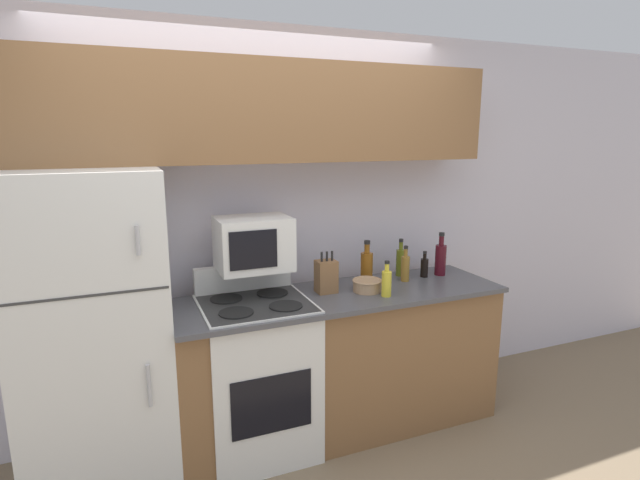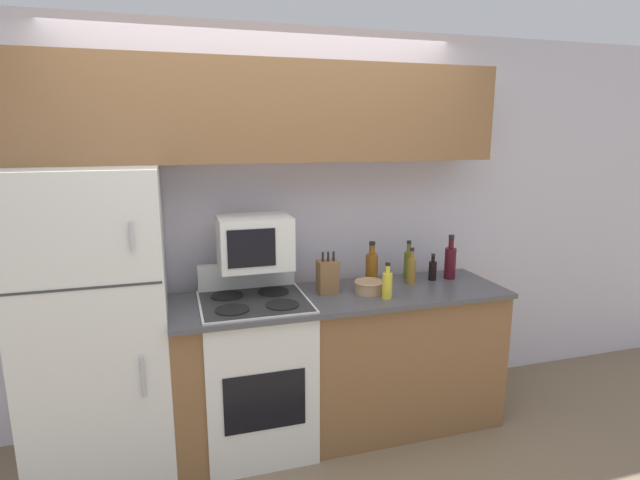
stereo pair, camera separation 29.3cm
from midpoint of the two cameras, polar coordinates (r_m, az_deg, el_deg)
The scene contains 15 objects.
ground_plane at distance 3.17m, azimuth 0.16°, elevation -24.50°, with size 12.00×12.00×0.00m, color #7F6B51.
wall_back at distance 3.30m, azimuth -3.48°, elevation 1.34°, with size 8.00×0.05×2.55m.
lower_cabinets at distance 3.27m, azimuth 5.09°, elevation -13.82°, with size 2.06×0.62×0.93m.
refrigerator at distance 2.98m, azimuth -21.52°, elevation -8.99°, with size 0.74×0.72×1.72m.
upper_cabinets at distance 3.05m, azimuth -2.75°, elevation 14.36°, with size 2.81×0.36×0.58m.
stove at distance 3.11m, azimuth -4.57°, elevation -14.86°, with size 0.63×0.60×1.10m.
microwave at distance 2.97m, azimuth -4.71°, elevation -0.27°, with size 0.43×0.32×0.31m.
knife_block at distance 3.07m, azimuth 3.61°, elevation -4.22°, with size 0.12×0.10×0.26m.
bowl at distance 3.11m, azimuth 8.33°, elevation -5.32°, with size 0.19×0.19×0.08m.
bottle_olive_oil at distance 3.45m, azimuth 12.47°, elevation -2.67°, with size 0.06×0.06×0.26m.
bottle_soy_sauce at distance 3.45m, azimuth 15.14°, elevation -3.33°, with size 0.05×0.05×0.18m.
bottle_cooking_spray at distance 3.01m, azimuth 10.48°, elevation -5.05°, with size 0.06×0.06×0.22m.
bottle_vinegar at distance 3.33m, azimuth 12.91°, elevation -3.36°, with size 0.06×0.06×0.24m.
bottle_wine_red at distance 3.51m, azimuth 17.00°, elevation -2.40°, with size 0.08×0.08×0.30m.
bottle_whiskey at distance 3.28m, azimuth 8.49°, elevation -3.12°, with size 0.08×0.08×0.28m.
Camera 2 is at (-0.60, -2.49, 1.89)m, focal length 28.00 mm.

